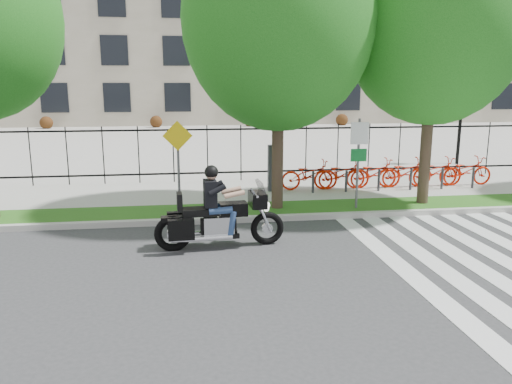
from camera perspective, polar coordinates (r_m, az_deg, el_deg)
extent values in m
plane|color=#323234|center=(9.43, 4.64, -9.94)|extent=(120.00, 120.00, 0.00)
cube|color=#B1AFA7|center=(13.23, 0.75, -3.04)|extent=(60.00, 0.20, 0.15)
cube|color=#295B16|center=(14.05, 0.22, -2.14)|extent=(60.00, 1.50, 0.15)
cube|color=#9E9B94|center=(16.46, -1.04, -0.01)|extent=(60.00, 3.50, 0.15)
cube|color=#9E9B94|center=(33.76, -4.73, 6.17)|extent=(80.00, 34.00, 0.10)
cube|color=#9E947F|center=(53.94, -6.28, 18.96)|extent=(60.00, 20.00, 20.00)
cylinder|color=black|center=(23.81, 22.32, 7.54)|extent=(0.14, 0.14, 4.00)
cylinder|color=black|center=(23.76, 22.69, 12.10)|extent=(0.06, 0.70, 0.70)
sphere|color=white|center=(23.59, 21.97, 12.41)|extent=(0.36, 0.36, 0.36)
sphere|color=white|center=(23.94, 23.45, 12.27)|extent=(0.36, 0.36, 0.36)
cylinder|color=#3B2D20|center=(13.80, 2.49, 5.41)|extent=(0.32, 0.32, 3.55)
ellipsoid|color=#155B14|center=(13.81, 2.62, 19.17)|extent=(5.10, 5.10, 5.87)
cylinder|color=#3B2D20|center=(15.20, 18.89, 5.56)|extent=(0.32, 0.32, 3.64)
ellipsoid|color=#155B14|center=(15.22, 19.79, 18.08)|extent=(5.01, 5.01, 5.76)
cube|color=#2D2D33|center=(16.18, 2.00, 2.75)|extent=(0.35, 0.25, 1.50)
imported|color=red|center=(16.48, 6.11, 1.96)|extent=(1.89, 0.66, 0.99)
cylinder|color=#2D2D33|center=(16.03, 6.53, 1.13)|extent=(0.08, 0.08, 0.70)
imported|color=red|center=(16.78, 9.76, 2.03)|extent=(1.89, 0.66, 0.99)
cylinder|color=#2D2D33|center=(16.34, 10.27, 1.22)|extent=(0.08, 0.08, 0.70)
imported|color=red|center=(17.15, 13.26, 2.10)|extent=(1.89, 0.66, 0.99)
cylinder|color=#2D2D33|center=(16.71, 13.86, 1.31)|extent=(0.08, 0.08, 0.70)
imported|color=red|center=(17.57, 16.61, 2.15)|extent=(1.89, 0.66, 0.99)
cylinder|color=#2D2D33|center=(17.15, 17.27, 1.38)|extent=(0.08, 0.08, 0.70)
imported|color=red|center=(18.06, 19.79, 2.20)|extent=(1.89, 0.66, 0.99)
cylinder|color=#2D2D33|center=(17.65, 20.50, 1.45)|extent=(0.08, 0.08, 0.70)
imported|color=red|center=(18.60, 22.79, 2.24)|extent=(1.89, 0.66, 0.99)
cylinder|color=#2D2D33|center=(18.20, 23.55, 1.51)|extent=(0.08, 0.08, 0.70)
cylinder|color=#59595B|center=(14.10, 11.56, 3.17)|extent=(0.07, 0.07, 2.50)
cube|color=white|center=(13.96, 11.76, 6.59)|extent=(0.50, 0.03, 0.60)
cube|color=#0C6626|center=(14.03, 11.66, 4.15)|extent=(0.45, 0.03, 0.35)
cylinder|color=#59595B|center=(13.30, -8.83, 2.52)|extent=(0.07, 0.07, 2.40)
cube|color=yellow|center=(13.14, -8.96, 6.36)|extent=(0.78, 0.03, 0.78)
torus|color=black|center=(11.28, 1.29, -4.15)|extent=(0.77, 0.19, 0.76)
torus|color=black|center=(11.02, -9.48, -4.72)|extent=(0.82, 0.22, 0.81)
cube|color=black|center=(11.06, 0.19, -0.86)|extent=(0.37, 0.63, 0.33)
cube|color=#26262B|center=(11.02, 0.58, 0.45)|extent=(0.20, 0.56, 0.34)
cube|color=silver|center=(11.06, -4.32, -3.86)|extent=(0.69, 0.42, 0.44)
cube|color=black|center=(11.01, -2.64, -1.95)|extent=(0.63, 0.41, 0.29)
cube|color=black|center=(10.93, -6.37, -2.23)|extent=(0.80, 0.45, 0.16)
cube|color=black|center=(10.84, -8.73, -1.09)|extent=(0.13, 0.38, 0.38)
cube|color=black|center=(10.66, -8.54, -4.28)|extent=(0.56, 0.21, 0.44)
cube|color=black|center=(11.29, -8.73, -3.34)|extent=(0.56, 0.21, 0.44)
cube|color=black|center=(10.86, -5.26, -0.14)|extent=(0.29, 0.46, 0.58)
sphere|color=tan|center=(10.78, -5.12, 2.05)|extent=(0.25, 0.25, 0.25)
sphere|color=black|center=(10.77, -5.13, 2.28)|extent=(0.30, 0.30, 0.30)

